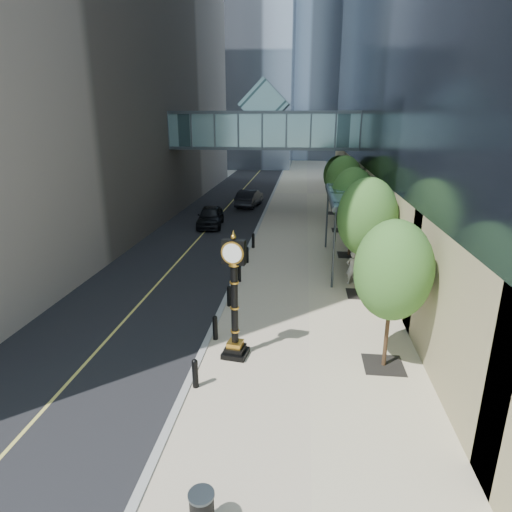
{
  "coord_description": "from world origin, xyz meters",
  "views": [
    {
      "loc": [
        0.58,
        -10.67,
        8.36
      ],
      "look_at": [
        -1.29,
        6.04,
        2.99
      ],
      "focal_mm": 30.0,
      "sensor_mm": 36.0,
      "label": 1
    }
  ],
  "objects_px": {
    "street_clock": "(235,306)",
    "car_near": "(210,216)",
    "pedestrian": "(352,267)",
    "car_far": "(249,198)"
  },
  "relations": [
    {
      "from": "pedestrian",
      "to": "street_clock",
      "type": "bearing_deg",
      "value": 36.52
    },
    {
      "from": "pedestrian",
      "to": "car_far",
      "type": "bearing_deg",
      "value": -90.18
    },
    {
      "from": "street_clock",
      "to": "car_far",
      "type": "height_order",
      "value": "street_clock"
    },
    {
      "from": "pedestrian",
      "to": "car_far",
      "type": "xyz_separation_m",
      "value": [
        -8.08,
        20.9,
        -0.1
      ]
    },
    {
      "from": "car_near",
      "to": "car_far",
      "type": "relative_size",
      "value": 0.95
    },
    {
      "from": "pedestrian",
      "to": "car_far",
      "type": "height_order",
      "value": "pedestrian"
    },
    {
      "from": "street_clock",
      "to": "car_near",
      "type": "xyz_separation_m",
      "value": [
        -5.2,
        19.88,
        -1.23
      ]
    },
    {
      "from": "pedestrian",
      "to": "car_near",
      "type": "bearing_deg",
      "value": -71.02
    },
    {
      "from": "street_clock",
      "to": "car_far",
      "type": "distance_m",
      "value": 28.98
    },
    {
      "from": "street_clock",
      "to": "car_near",
      "type": "height_order",
      "value": "street_clock"
    }
  ]
}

